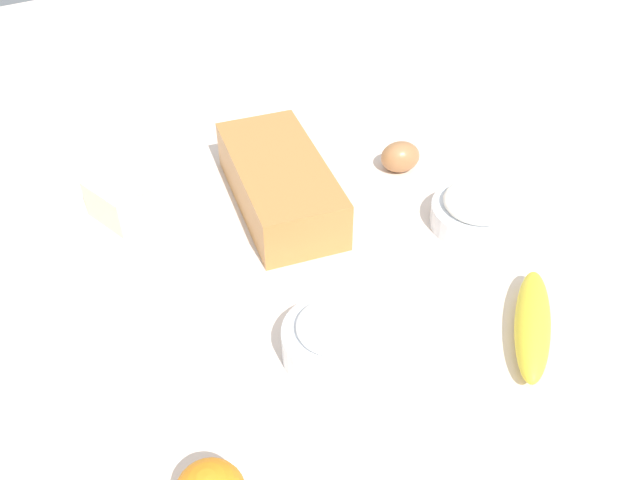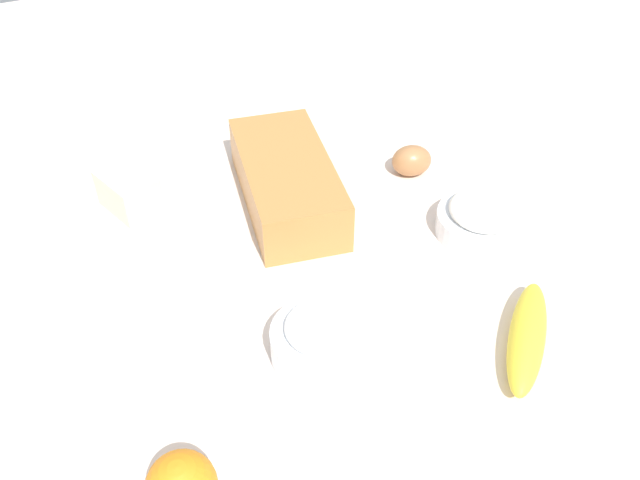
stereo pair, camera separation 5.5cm
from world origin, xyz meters
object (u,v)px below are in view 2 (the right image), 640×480
(loaf_pan, at_px, (287,181))
(banana, at_px, (527,336))
(sugar_bowl, at_px, (322,339))
(butter_block, at_px, (129,192))
(flour_bowl, at_px, (483,218))
(egg_near_butter, at_px, (412,161))

(loaf_pan, height_order, banana, loaf_pan)
(sugar_bowl, height_order, butter_block, sugar_bowl)
(flour_bowl, height_order, butter_block, flour_bowl)
(butter_block, bearing_deg, banana, -142.62)
(flour_bowl, distance_m, sugar_bowl, 0.33)
(sugar_bowl, bearing_deg, egg_near_butter, -46.42)
(butter_block, bearing_deg, sugar_bowl, -160.36)
(loaf_pan, bearing_deg, butter_block, 77.90)
(loaf_pan, distance_m, egg_near_butter, 0.22)
(banana, bearing_deg, sugar_bowl, 67.72)
(egg_near_butter, bearing_deg, banana, 170.13)
(butter_block, relative_size, egg_near_butter, 1.37)
(flour_bowl, relative_size, egg_near_butter, 2.08)
(banana, distance_m, butter_block, 0.62)
(flour_bowl, bearing_deg, banana, 158.29)
(butter_block, bearing_deg, flour_bowl, -121.97)
(loaf_pan, bearing_deg, flour_bowl, -119.53)
(loaf_pan, xyz_separation_m, butter_block, (0.09, 0.23, -0.01))
(banana, bearing_deg, egg_near_butter, -9.87)
(sugar_bowl, distance_m, egg_near_butter, 0.41)
(egg_near_butter, bearing_deg, loaf_pan, 85.72)
(flour_bowl, distance_m, butter_block, 0.54)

